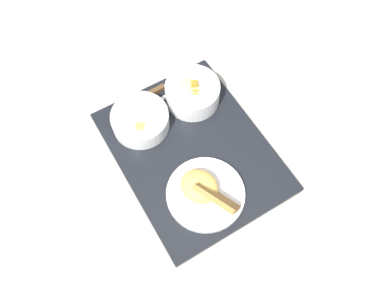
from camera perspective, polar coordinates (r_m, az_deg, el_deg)
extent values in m
plane|color=#ADA89E|center=(0.96, 0.00, -1.20)|extent=(4.00, 4.00, 0.00)
cube|color=black|center=(0.95, 0.00, -1.02)|extent=(0.43, 0.33, 0.01)
cylinder|color=white|center=(0.99, 0.07, 7.17)|extent=(0.13, 0.13, 0.06)
torus|color=white|center=(0.97, 0.08, 8.00)|extent=(0.13, 0.13, 0.01)
cylinder|color=#9EC67A|center=(0.97, -0.37, 8.25)|extent=(0.06, 0.06, 0.02)
cylinder|color=#9EC67A|center=(0.97, 0.40, 7.70)|extent=(0.04, 0.04, 0.01)
cylinder|color=#9EC67A|center=(0.97, -0.04, 6.92)|extent=(0.05, 0.06, 0.02)
cylinder|color=#9EC67A|center=(0.98, 0.03, 8.33)|extent=(0.06, 0.06, 0.01)
cube|color=orange|center=(0.96, 0.49, 7.14)|extent=(0.02, 0.02, 0.01)
cube|color=orange|center=(0.97, 0.33, 8.36)|extent=(0.02, 0.02, 0.02)
cylinder|color=white|center=(0.97, -7.26, 3.34)|extent=(0.14, 0.14, 0.05)
torus|color=white|center=(0.95, -7.39, 3.94)|extent=(0.14, 0.14, 0.01)
cylinder|color=olive|center=(0.96, -7.30, 3.54)|extent=(0.12, 0.12, 0.03)
cube|color=tan|center=(0.94, -7.27, 2.30)|extent=(0.03, 0.03, 0.01)
cylinder|color=white|center=(0.90, 1.91, -7.03)|extent=(0.17, 0.17, 0.01)
ellipsoid|color=#EAB756|center=(0.87, 1.01, -5.94)|extent=(0.10, 0.10, 0.04)
cube|color=#A37038|center=(0.86, 3.69, -7.48)|extent=(0.11, 0.09, 0.09)
cube|color=silver|center=(1.05, -1.33, 9.31)|extent=(0.02, 0.11, 0.00)
cube|color=#51381E|center=(1.02, -5.78, 7.10)|extent=(0.01, 0.08, 0.01)
ellipsoid|color=silver|center=(1.02, -2.12, 7.49)|extent=(0.04, 0.05, 0.01)
cube|color=silver|center=(1.01, -5.83, 5.36)|extent=(0.01, 0.10, 0.01)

